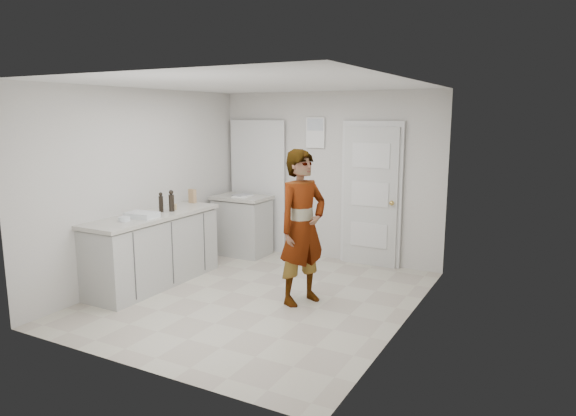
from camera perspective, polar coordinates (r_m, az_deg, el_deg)
The scene contains 12 objects.
ground at distance 6.27m, azimuth -3.25°, elevation -9.88°, with size 4.00×4.00×0.00m, color #B0A493.
room_shell at distance 7.77m, azimuth 3.10°, elevation 1.88°, with size 4.00×4.00×4.00m.
main_counter at distance 6.84m, azimuth -14.64°, elevation -4.73°, with size 0.64×1.96×0.93m.
side_counter at distance 8.05m, azimuth -5.11°, elevation -2.15°, with size 0.84×0.61×0.93m.
person at distance 5.88m, azimuth 1.60°, elevation -2.17°, with size 0.65×0.43×1.79m, color silver.
cake_mix_box at distance 7.43m, azimuth -10.58°, elevation 1.31°, with size 0.12×0.05×0.19m, color #A38151.
spice_jar at distance 6.96m, azimuth -12.44°, elevation 0.13°, with size 0.05×0.05×0.07m, color tan.
oil_cruet_a at distance 6.82m, azimuth -12.83°, elevation 0.74°, with size 0.07×0.07×0.28m.
oil_cruet_b at distance 6.82m, azimuth -13.93°, elevation 0.59°, with size 0.06×0.06×0.26m.
baking_dish at distance 6.52m, azimuth -15.93°, elevation -0.77°, with size 0.38×0.28×0.06m.
egg_bowl at distance 6.35m, azimuth -17.72°, elevation -1.18°, with size 0.13×0.13×0.05m.
papers at distance 7.92m, azimuth -5.03°, elevation 1.33°, with size 0.24×0.31×0.01m, color white.
Camera 1 is at (3.09, -5.01, 2.17)m, focal length 32.00 mm.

